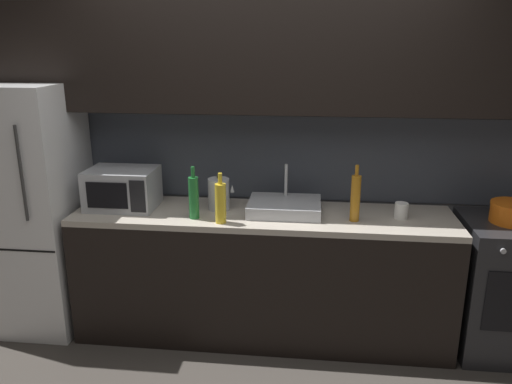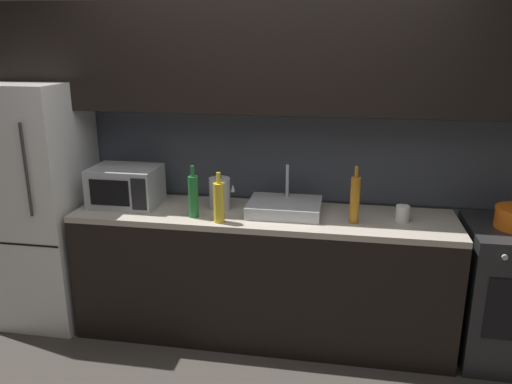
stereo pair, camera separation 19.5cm
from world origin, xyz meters
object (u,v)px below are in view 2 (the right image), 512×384
at_px(wine_bottle_yellow, 219,202).
at_px(wine_bottle_amber, 355,199).
at_px(oven_range, 510,294).
at_px(wine_bottle_green, 193,196).
at_px(refrigerator, 38,204).
at_px(microwave, 126,186).
at_px(mug_white, 402,214).
at_px(kettle, 220,193).

bearing_deg(wine_bottle_yellow, wine_bottle_amber, 8.85).
xyz_separation_m(oven_range, wine_bottle_green, (-2.04, -0.15, 0.59)).
xyz_separation_m(wine_bottle_green, wine_bottle_yellow, (0.19, -0.06, -0.01)).
height_order(refrigerator, wine_bottle_amber, refrigerator).
relative_size(refrigerator, microwave, 3.78).
bearing_deg(mug_white, wine_bottle_green, -173.72).
height_order(refrigerator, kettle, refrigerator).
distance_m(refrigerator, kettle, 1.35).
bearing_deg(mug_white, microwave, 179.40).
relative_size(oven_range, wine_bottle_yellow, 2.78).
xyz_separation_m(wine_bottle_yellow, mug_white, (1.14, 0.21, -0.08)).
bearing_deg(refrigerator, wine_bottle_yellow, -8.57).
bearing_deg(wine_bottle_green, kettle, 56.05).
xyz_separation_m(microwave, wine_bottle_yellow, (0.72, -0.23, -0.00)).
distance_m(wine_bottle_yellow, mug_white, 1.17).
distance_m(wine_bottle_green, mug_white, 1.34).
bearing_deg(wine_bottle_amber, wine_bottle_yellow, -171.15).
bearing_deg(mug_white, wine_bottle_amber, -165.33).
xyz_separation_m(microwave, mug_white, (1.87, -0.02, -0.08)).
bearing_deg(refrigerator, wine_bottle_amber, -2.05).
height_order(microwave, kettle, microwave).
distance_m(kettle, mug_white, 1.20).
bearing_deg(kettle, microwave, -177.91).
bearing_deg(refrigerator, kettle, 1.82).
height_order(oven_range, mug_white, mug_white).
distance_m(refrigerator, wine_bottle_yellow, 1.43).
relative_size(refrigerator, wine_bottle_amber, 4.74).
height_order(microwave, wine_bottle_green, wine_bottle_green).
bearing_deg(wine_bottle_green, mug_white, 6.28).
bearing_deg(wine_bottle_amber, wine_bottle_green, -176.27).
height_order(wine_bottle_amber, wine_bottle_yellow, wine_bottle_amber).
relative_size(refrigerator, oven_range, 1.93).
xyz_separation_m(refrigerator, microwave, (0.68, 0.02, 0.17)).
bearing_deg(microwave, refrigerator, -178.45).
bearing_deg(oven_range, mug_white, 179.99).
xyz_separation_m(refrigerator, wine_bottle_yellow, (1.40, -0.21, 0.16)).
xyz_separation_m(refrigerator, wine_bottle_amber, (2.25, -0.08, 0.18)).
distance_m(kettle, wine_bottle_green, 0.23).
bearing_deg(wine_bottle_amber, oven_range, 4.49).
xyz_separation_m(microwave, wine_bottle_amber, (1.56, -0.10, 0.02)).
height_order(oven_range, wine_bottle_amber, wine_bottle_amber).
bearing_deg(mug_white, refrigerator, 179.98).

